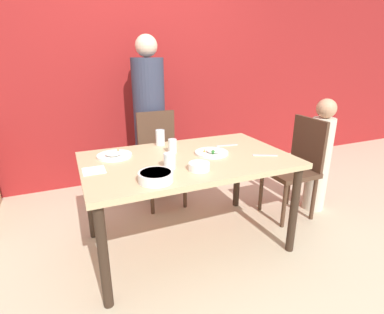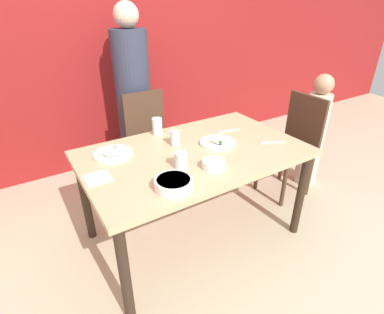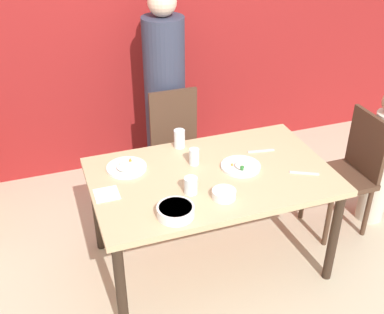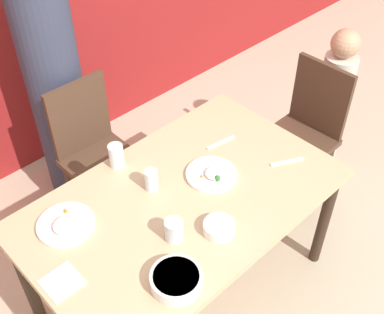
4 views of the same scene
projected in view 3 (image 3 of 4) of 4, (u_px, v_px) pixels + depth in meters
The scene contains 17 objects.
ground_plane at pixel (209, 261), 3.34m from camera, with size 10.00×10.00×0.00m, color beige.
wall_back at pixel (144, 11), 3.88m from camera, with size 10.00×0.06×2.70m.
dining_table at pixel (211, 184), 3.01m from camera, with size 1.48×0.91×0.72m.
chair_adult_spot at pixel (178, 146), 3.74m from camera, with size 0.40×0.40×0.91m.
chair_child_spot at pixel (349, 170), 3.44m from camera, with size 0.40×0.40×0.91m.
person_adult at pixel (165, 98), 3.88m from camera, with size 0.33×0.33×1.62m.
person_child at pixel (381, 160), 3.50m from camera, with size 0.20×0.20×1.07m.
bowl_curry at pixel (176, 211), 2.59m from camera, with size 0.21×0.21×0.06m.
plate_rice_adult at pixel (126, 167), 3.00m from camera, with size 0.25×0.25×0.05m.
plate_rice_child at pixel (241, 166), 3.02m from camera, with size 0.25×0.25×0.05m.
bowl_rice_small at pixel (224, 194), 2.74m from camera, with size 0.14×0.14×0.05m.
glass_water_tall at pixel (194, 157), 3.04m from camera, with size 0.06×0.06×0.11m.
glass_water_short at pixel (179, 139), 3.22m from camera, with size 0.07×0.07×0.13m.
glass_water_center at pixel (191, 185), 2.77m from camera, with size 0.08×0.08×0.10m.
napkin_folded at pixel (107, 194), 2.78m from camera, with size 0.14×0.14×0.01m.
fork_steel at pixel (261, 151), 3.20m from camera, with size 0.18×0.05×0.01m.
spoon_steel at pixel (304, 173), 2.97m from camera, with size 0.17×0.10×0.01m.
Camera 3 is at (-0.94, -2.31, 2.34)m, focal length 45.00 mm.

